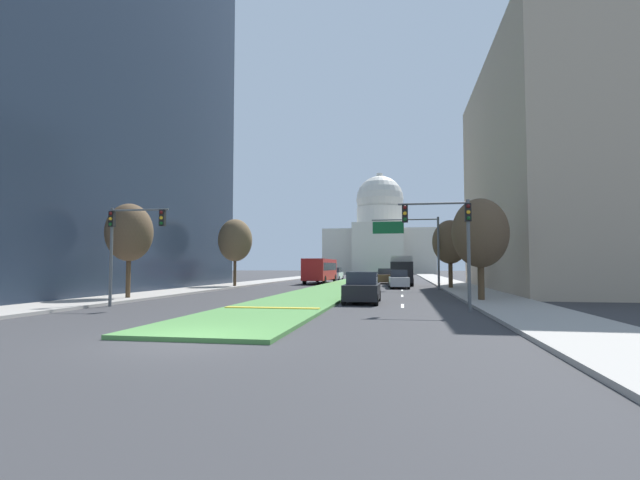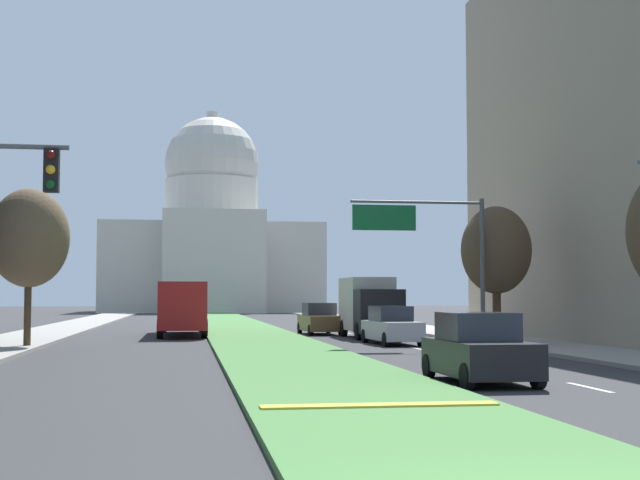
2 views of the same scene
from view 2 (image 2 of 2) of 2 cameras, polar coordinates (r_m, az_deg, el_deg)
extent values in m
plane|color=#333335|center=(69.28, -5.52, -5.40)|extent=(270.84, 270.84, 0.00)
cube|color=#4C8442|center=(63.13, -5.23, -5.51)|extent=(5.02, 110.80, 0.14)
cube|color=gold|center=(17.15, 3.82, -10.41)|extent=(4.52, 0.50, 0.04)
cube|color=silver|center=(22.90, 16.71, -8.94)|extent=(0.16, 2.40, 0.01)
cube|color=silver|center=(30.75, 9.93, -7.63)|extent=(0.16, 2.40, 0.01)
cube|color=silver|center=(38.09, 6.25, -6.87)|extent=(0.16, 2.40, 0.01)
cube|color=silver|center=(54.48, 1.73, -5.90)|extent=(0.16, 2.40, 0.01)
cube|color=silver|center=(57.79, 1.14, -5.77)|extent=(0.16, 2.40, 0.01)
cube|color=silver|center=(61.56, 0.54, -5.64)|extent=(0.16, 2.40, 0.01)
cube|color=#9E9991|center=(57.43, -16.52, -5.57)|extent=(4.00, 110.80, 0.15)
cube|color=#9E9991|center=(58.87, 6.49, -5.64)|extent=(4.00, 110.80, 0.15)
cube|color=beige|center=(130.81, -6.91, -1.86)|extent=(30.20, 23.20, 12.22)
cube|color=beige|center=(117.24, -6.72, -1.36)|extent=(13.29, 4.00, 13.44)
cylinder|color=beige|center=(131.44, -6.88, 2.30)|extent=(13.38, 13.38, 6.85)
sphere|color=beige|center=(132.16, -6.86, 4.81)|extent=(13.62, 13.62, 13.62)
cylinder|color=beige|center=(133.19, -6.84, 7.42)|extent=(1.80, 1.80, 3.00)
cube|color=black|center=(17.97, -16.66, 4.24)|extent=(0.28, 0.24, 0.84)
sphere|color=#510F0F|center=(17.87, -16.71, 5.19)|extent=(0.18, 0.18, 0.18)
sphere|color=#F2A51E|center=(17.83, -16.72, 4.30)|extent=(0.18, 0.18, 0.18)
sphere|color=#0F4219|center=(17.80, -16.74, 3.41)|extent=(0.18, 0.18, 0.18)
cylinder|color=#515456|center=(40.08, 10.27, -2.03)|extent=(0.20, 0.20, 6.50)
cylinder|color=#515456|center=(39.43, 6.16, 2.40)|extent=(5.89, 0.12, 0.12)
cube|color=#146033|center=(38.97, 4.09, 1.42)|extent=(2.80, 0.08, 1.10)
cylinder|color=#4C3823|center=(39.68, -18.05, -3.98)|extent=(0.30, 0.30, 3.62)
ellipsoid|color=brown|center=(39.76, -17.97, 0.13)|extent=(3.34, 3.34, 4.18)
cylinder|color=#4C3823|center=(41.84, 11.15, -4.26)|extent=(0.38, 0.38, 3.32)
ellipsoid|color=brown|center=(41.89, 11.11, -0.62)|extent=(3.21, 3.21, 4.01)
cube|color=black|center=(23.34, 10.09, -7.34)|extent=(1.93, 4.20, 0.86)
cube|color=#282D38|center=(23.46, 9.94, -5.41)|extent=(1.69, 2.02, 0.70)
cylinder|color=black|center=(22.14, 13.66, -8.36)|extent=(0.22, 0.64, 0.64)
cylinder|color=black|center=(21.54, 9.32, -8.55)|extent=(0.22, 0.64, 0.64)
cylinder|color=black|center=(25.20, 10.77, -7.80)|extent=(0.22, 0.64, 0.64)
cylinder|color=black|center=(24.67, 6.91, -7.93)|extent=(0.22, 0.64, 0.64)
cube|color=#BCBCC1|center=(41.48, 4.58, -5.73)|extent=(2.00, 4.69, 0.84)
cube|color=#282D38|center=(41.63, 4.50, -4.67)|extent=(1.66, 2.29, 0.69)
cylinder|color=black|center=(39.96, 6.43, -6.27)|extent=(0.25, 0.65, 0.64)
cylinder|color=black|center=(39.49, 4.21, -6.31)|extent=(0.25, 0.65, 0.64)
cylinder|color=black|center=(43.49, 4.91, -6.06)|extent=(0.25, 0.65, 0.64)
cylinder|color=black|center=(43.06, 2.87, -6.09)|extent=(0.25, 0.65, 0.64)
cube|color=brown|center=(52.22, -0.02, -5.28)|extent=(2.06, 4.65, 0.88)
cube|color=#282D38|center=(52.38, -0.06, -4.40)|extent=(1.75, 2.26, 0.72)
cylinder|color=black|center=(50.60, 1.34, -5.72)|extent=(0.24, 0.65, 0.64)
cylinder|color=black|center=(50.27, -0.61, -5.73)|extent=(0.24, 0.65, 0.64)
cylinder|color=black|center=(54.20, 0.53, -5.58)|extent=(0.24, 0.65, 0.64)
cylinder|color=black|center=(53.89, -1.29, -5.59)|extent=(0.24, 0.65, 0.64)
cube|color=silver|center=(66.14, -8.83, -4.87)|extent=(1.96, 4.22, 0.91)
cube|color=#282D38|center=(65.96, -8.83, -4.16)|extent=(1.65, 2.06, 0.74)
cylinder|color=black|center=(67.81, -9.45, -5.13)|extent=(0.25, 0.65, 0.64)
cylinder|color=black|center=(67.74, -8.07, -5.15)|extent=(0.25, 0.65, 0.64)
cylinder|color=black|center=(64.58, -9.62, -5.21)|extent=(0.25, 0.65, 0.64)
cylinder|color=black|center=(64.50, -8.18, -5.23)|extent=(0.25, 0.65, 0.64)
cube|color=black|center=(45.52, 3.77, -4.53)|extent=(2.30, 2.00, 2.20)
cube|color=beige|center=(48.65, 2.96, -4.06)|extent=(2.30, 4.40, 2.80)
cylinder|color=black|center=(45.78, 5.06, -5.77)|extent=(0.30, 0.90, 0.90)
cylinder|color=black|center=(45.34, 2.47, -5.80)|extent=(0.30, 0.90, 0.90)
cylinder|color=black|center=(49.97, 3.90, -5.59)|extent=(0.30, 0.90, 0.90)
cylinder|color=black|center=(49.56, 1.52, -5.61)|extent=(0.30, 0.90, 0.90)
cube|color=#B21E1E|center=(51.51, -8.69, -4.11)|extent=(2.50, 11.00, 2.50)
cube|color=#232833|center=(51.50, -8.69, -3.72)|extent=(2.52, 10.12, 0.90)
cylinder|color=black|center=(55.85, -9.88, -5.28)|extent=(0.32, 1.00, 1.00)
cylinder|color=black|center=(55.84, -7.51, -5.31)|extent=(0.32, 1.00, 1.00)
cylinder|color=black|center=(47.65, -10.11, -5.58)|extent=(0.32, 1.00, 1.00)
cylinder|color=black|center=(47.64, -7.33, -5.61)|extent=(0.32, 1.00, 1.00)
camera|label=1|loc=(10.65, 106.92, 0.65)|focal=26.10mm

